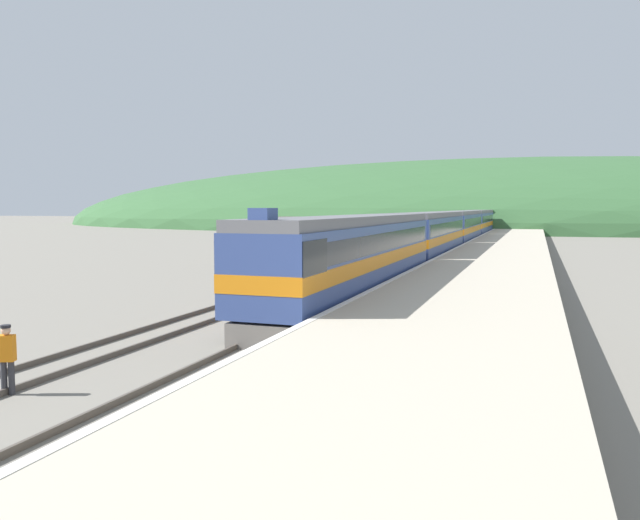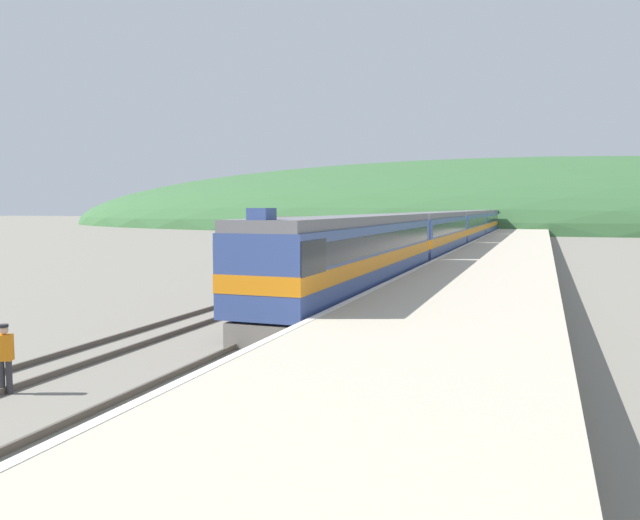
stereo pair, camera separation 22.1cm
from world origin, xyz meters
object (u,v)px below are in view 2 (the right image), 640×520
(express_train_lead_car, at_px, (355,255))
(carriage_fifth, at_px, (493,220))
(track_worker, at_px, (4,355))
(carriage_fourth, at_px, (482,223))
(carriage_second, at_px, (434,235))
(carriage_third, at_px, (464,228))

(express_train_lead_car, bearing_deg, carriage_fifth, 90.00)
(carriage_fifth, relative_size, track_worker, 11.68)
(carriage_fourth, bearing_deg, carriage_fifth, 90.00)
(carriage_second, xyz_separation_m, track_worker, (-3.57, -37.66, -1.22))
(carriage_fifth, bearing_deg, express_train_lead_car, -90.00)
(express_train_lead_car, xyz_separation_m, carriage_fourth, (0.00, 61.13, -0.01))
(carriage_third, bearing_deg, carriage_fifth, 90.00)
(carriage_fifth, xyz_separation_m, track_worker, (-3.57, -97.36, -1.22))
(express_train_lead_car, xyz_separation_m, carriage_third, (0.00, 41.23, -0.01))
(carriage_third, xyz_separation_m, carriage_fourth, (0.00, 19.90, 0.00))
(carriage_fifth, bearing_deg, carriage_fourth, -90.00)
(express_train_lead_car, relative_size, track_worker, 13.14)
(carriage_fourth, bearing_deg, track_worker, -92.64)
(express_train_lead_car, xyz_separation_m, carriage_fifth, (0.00, 81.03, -0.01))
(express_train_lead_car, distance_m, carriage_fourth, 61.13)
(carriage_second, bearing_deg, track_worker, -95.42)
(carriage_fourth, height_order, track_worker, carriage_fourth)
(carriage_third, height_order, carriage_fifth, same)
(express_train_lead_car, xyz_separation_m, carriage_second, (0.00, 21.32, -0.01))
(track_worker, bearing_deg, carriage_fifth, 87.90)
(carriage_fourth, bearing_deg, carriage_second, -90.00)
(carriage_second, distance_m, carriage_third, 19.90)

